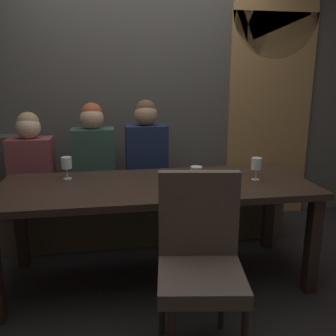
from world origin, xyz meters
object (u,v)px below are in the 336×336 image
(chair_near_side, at_px, (200,253))
(dessert_plate, at_px, (200,175))
(dining_table, at_px, (156,195))
(diner_bearded, at_px, (94,153))
(fork_on_table, at_px, (218,176))
(diner_far_end, at_px, (147,150))
(wine_glass_end_left, at_px, (196,174))
(banquette_bench, at_px, (147,215))
(wine_glass_far_left, at_px, (67,164))
(diner_redhead, at_px, (31,159))
(wine_glass_center_front, at_px, (256,164))

(chair_near_side, height_order, dessert_plate, chair_near_side)
(dining_table, relative_size, diner_bearded, 2.70)
(dessert_plate, distance_m, fork_on_table, 0.14)
(diner_far_end, relative_size, dessert_plate, 4.40)
(diner_bearded, distance_m, wine_glass_end_left, 1.15)
(diner_far_end, xyz_separation_m, dessert_plate, (0.35, -0.55, -0.09))
(diner_far_end, xyz_separation_m, fork_on_table, (0.49, -0.57, -0.10))
(dining_table, height_order, banquette_bench, dining_table)
(diner_far_end, relative_size, wine_glass_end_left, 5.10)
(diner_bearded, bearing_deg, wine_glass_end_left, -52.68)
(chair_near_side, xyz_separation_m, wine_glass_far_left, (-0.77, 0.95, 0.29))
(wine_glass_end_left, bearing_deg, chair_near_side, -100.87)
(banquette_bench, height_order, wine_glass_far_left, wine_glass_far_left)
(wine_glass_far_left, xyz_separation_m, dessert_plate, (0.99, -0.10, -0.10))
(banquette_bench, distance_m, diner_redhead, 1.14)
(wine_glass_end_left, distance_m, wine_glass_center_front, 0.53)
(banquette_bench, relative_size, diner_far_end, 2.99)
(dining_table, xyz_separation_m, diner_far_end, (0.00, 0.68, 0.19))
(wine_glass_center_front, xyz_separation_m, dessert_plate, (-0.38, 0.15, -0.10))
(dining_table, xyz_separation_m, fork_on_table, (0.49, 0.11, 0.09))
(chair_near_side, distance_m, fork_on_table, 0.92)
(dining_table, height_order, diner_bearded, diner_bearded)
(diner_bearded, height_order, fork_on_table, diner_bearded)
(wine_glass_end_left, height_order, dessert_plate, wine_glass_end_left)
(wine_glass_far_left, distance_m, dessert_plate, 1.00)
(wine_glass_end_left, xyz_separation_m, wine_glass_center_front, (0.49, 0.19, 0.00))
(diner_redhead, xyz_separation_m, diner_far_end, (0.98, -0.02, 0.05))
(wine_glass_center_front, bearing_deg, wine_glass_end_left, -159.17)
(diner_bearded, distance_m, wine_glass_far_left, 0.51)
(wine_glass_end_left, relative_size, fork_on_table, 0.96)
(dining_table, bearing_deg, diner_far_end, 89.79)
(dessert_plate, bearing_deg, wine_glass_center_front, -20.99)
(wine_glass_end_left, relative_size, wine_glass_center_front, 1.00)
(dining_table, distance_m, wine_glass_far_left, 0.70)
(wine_glass_center_front, relative_size, dessert_plate, 0.86)
(banquette_bench, distance_m, wine_glass_end_left, 1.13)
(diner_redhead, height_order, diner_far_end, diner_far_end)
(wine_glass_end_left, distance_m, wine_glass_far_left, 0.97)
(wine_glass_center_front, height_order, fork_on_table, wine_glass_center_front)
(diner_redhead, relative_size, fork_on_table, 4.38)
(banquette_bench, relative_size, fork_on_table, 14.71)
(wine_glass_far_left, relative_size, dessert_plate, 0.86)
(diner_redhead, relative_size, wine_glass_end_left, 4.54)
(diner_bearded, bearing_deg, diner_far_end, -3.07)
(diner_far_end, distance_m, wine_glass_end_left, 0.92)
(dining_table, distance_m, wine_glass_end_left, 0.38)
(fork_on_table, bearing_deg, dessert_plate, 160.41)
(chair_near_side, relative_size, wine_glass_center_front, 5.98)
(diner_far_end, bearing_deg, wine_glass_far_left, -144.59)
(diner_far_end, height_order, wine_glass_far_left, diner_far_end)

